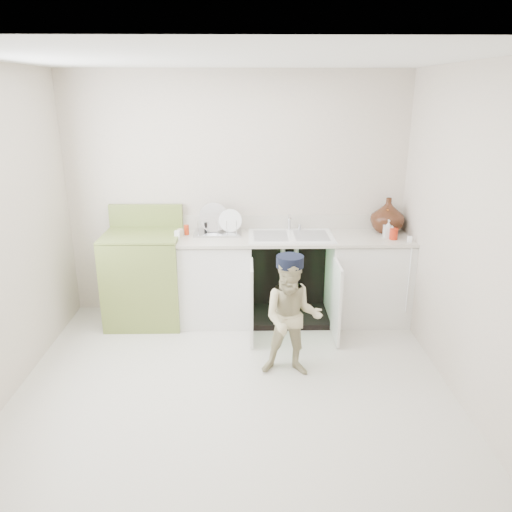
{
  "coord_description": "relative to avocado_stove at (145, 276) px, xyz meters",
  "views": [
    {
      "loc": [
        0.12,
        -3.61,
        2.29
      ],
      "look_at": [
        0.19,
        0.7,
        0.86
      ],
      "focal_mm": 35.0,
      "sensor_mm": 36.0,
      "label": 1
    }
  ],
  "objects": [
    {
      "name": "repair_worker",
      "position": [
        1.42,
        -1.06,
        0.04
      ],
      "size": [
        0.54,
        0.97,
        1.05
      ],
      "rotation": [
        0.0,
        0.0,
        -0.1
      ],
      "color": "tan",
      "rests_on": "ground"
    },
    {
      "name": "counter_run",
      "position": [
        1.53,
        0.03,
        -0.0
      ],
      "size": [
        2.44,
        1.02,
        1.26
      ],
      "color": "white",
      "rests_on": "ground"
    },
    {
      "name": "room_shell",
      "position": [
        0.94,
        -1.18,
        0.77
      ],
      "size": [
        6.0,
        5.5,
        1.26
      ],
      "color": "#BEB2A3",
      "rests_on": "ground"
    },
    {
      "name": "ground",
      "position": [
        0.94,
        -1.18,
        -0.48
      ],
      "size": [
        3.5,
        3.5,
        0.0
      ],
      "primitive_type": "plane",
      "color": "beige",
      "rests_on": "ground"
    },
    {
      "name": "avocado_stove",
      "position": [
        0.0,
        0.0,
        0.0
      ],
      "size": [
        0.76,
        0.65,
        1.18
      ],
      "color": "olive",
      "rests_on": "ground"
    }
  ]
}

